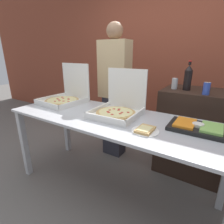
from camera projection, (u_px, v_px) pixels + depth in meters
The scene contains 12 objects.
ground_plane at pixel (112, 188), 1.94m from camera, with size 16.00×16.00×0.00m, color slate.
brick_wall_behind at pixel (167, 55), 2.86m from camera, with size 10.00×0.06×2.80m.
buffet_table at pixel (112, 127), 1.71m from camera, with size 2.12×0.77×0.84m.
pizza_box_far_right at pixel (119, 107), 1.73m from camera, with size 0.45×0.46×0.43m.
pizza_box_far_left at pixel (66, 96), 2.17m from camera, with size 0.50×0.51×0.46m.
paper_plate_front_left at pixel (145, 130), 1.36m from camera, with size 0.21×0.21×0.03m.
veggie_tray at pixel (198, 127), 1.39m from camera, with size 0.43×0.29×0.05m.
sideboard_podium at pixel (192, 132), 2.13m from camera, with size 0.74×0.59×1.03m.
soda_bottle at pixel (188, 77), 1.93m from camera, with size 0.08×0.08×0.32m.
soda_can_silver at pixel (175, 84), 2.02m from camera, with size 0.07×0.07×0.12m.
soda_can_colored at pixel (206, 89), 1.73m from camera, with size 0.07×0.07×0.12m.
person_guest_plaid at pixel (114, 91), 2.36m from camera, with size 0.40×0.22×1.79m.
Camera 1 is at (0.84, -1.33, 1.42)m, focal length 28.00 mm.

